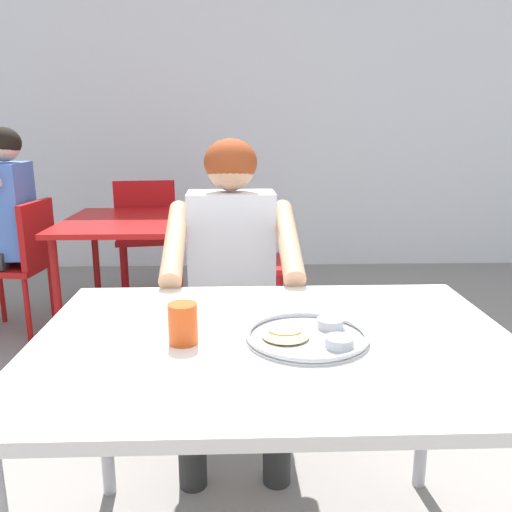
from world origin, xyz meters
The scene contains 10 objects.
back_wall centered at (0.00, 3.57, 1.70)m, with size 12.00×0.12×3.40m, color white.
table_foreground centered at (0.03, 0.04, 0.66)m, with size 1.22×0.87×0.73m.
thali_tray centered at (0.11, 0.02, 0.74)m, with size 0.31×0.31×0.03m.
drinking_cup centered at (-0.19, 0.02, 0.79)m, with size 0.07×0.07×0.10m.
chair_foreground centered at (-0.09, 0.98, 0.49)m, with size 0.42×0.40×0.86m.
diner_foreground centered at (-0.08, 0.76, 0.72)m, with size 0.50×0.56×1.21m.
table_background_red centered at (-0.71, 1.94, 0.62)m, with size 0.78×0.92×0.71m.
chair_red_left centered at (-1.37, 1.93, 0.48)m, with size 0.47×0.44×0.82m.
chair_red_right centered at (-0.03, 1.91, 0.49)m, with size 0.44×0.47×0.82m.
chair_red_far centered at (-0.72, 2.55, 0.52)m, with size 0.49×0.46×0.89m.
Camera 1 is at (-0.06, -1.18, 1.25)m, focal length 36.54 mm.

